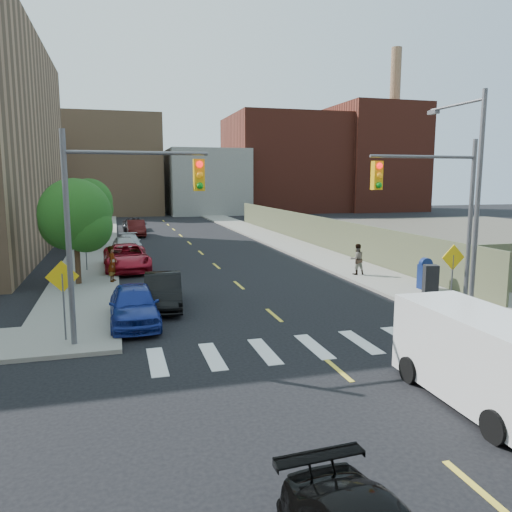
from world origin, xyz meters
TOP-DOWN VIEW (x-y plane):
  - ground at (0.00, 0.00)m, footprint 160.00×160.00m
  - sidewalk_nw at (-7.75, 41.50)m, footprint 3.50×73.00m
  - sidewalk_ne at (7.75, 41.50)m, footprint 3.50×73.00m
  - fence_north at (9.60, 28.00)m, footprint 0.12×44.00m
  - gravel_lot at (28.00, 30.00)m, footprint 36.00×42.00m
  - bg_bldg_west at (-22.00, 70.00)m, footprint 14.00×18.00m
  - bg_bldg_midwest at (-6.00, 72.00)m, footprint 14.00×16.00m
  - bg_bldg_center at (8.00, 70.00)m, footprint 12.00×16.00m
  - bg_bldg_east at (22.00, 72.00)m, footprint 18.00×18.00m
  - bg_bldg_fareast at (38.00, 70.00)m, footprint 14.00×16.00m
  - smokestack at (42.00, 70.00)m, footprint 1.80×1.80m
  - signal_nw at (-5.98, 6.00)m, footprint 4.59×0.30m
  - signal_ne at (5.98, 6.00)m, footprint 4.59×0.30m
  - streetlight_ne at (8.20, 6.90)m, footprint 0.25×3.70m
  - warn_sign_nw at (-7.80, 6.50)m, footprint 1.06×0.06m
  - warn_sign_ne at (7.20, 6.50)m, footprint 1.06×0.06m
  - warn_sign_midwest at (-7.80, 20.00)m, footprint 1.06×0.06m
  - tree_west_near at (-8.00, 16.05)m, footprint 3.66×3.64m
  - tree_west_far at (-8.00, 31.05)m, footprint 3.66×3.64m
  - parked_car_blue at (-5.50, 8.23)m, footprint 1.84×4.49m
  - parked_car_black at (-4.20, 10.49)m, footprint 1.95×4.55m
  - parked_car_red at (-5.50, 20.06)m, footprint 2.84×5.76m
  - parked_car_silver at (-5.11, 28.90)m, footprint 1.75×4.24m
  - parked_car_white at (-5.50, 26.77)m, footprint 1.91×4.04m
  - parked_car_maroon at (-4.20, 38.50)m, footprint 1.73×4.74m
  - parked_car_grey at (-4.20, 44.40)m, footprint 2.32×4.95m
  - cargo_van at (2.41, -0.88)m, footprint 2.14×5.01m
  - mailbox at (8.43, 10.11)m, footprint 0.64×0.50m
  - payphone at (6.30, 6.66)m, footprint 0.66×0.59m
  - pedestrian_west at (-6.30, 16.08)m, footprint 0.59×0.77m
  - pedestrian_east at (6.92, 14.37)m, footprint 0.86×0.68m

SIDE VIEW (x-z plane):
  - ground at x=0.00m, z-range 0.00..0.00m
  - gravel_lot at x=28.00m, z-range 0.00..0.06m
  - sidewalk_nw at x=-7.75m, z-range 0.00..0.15m
  - sidewalk_ne at x=7.75m, z-range 0.00..0.15m
  - parked_car_silver at x=-5.11m, z-range 0.00..1.22m
  - parked_car_white at x=-5.50m, z-range 0.00..1.34m
  - parked_car_grey at x=-4.20m, z-range 0.00..1.37m
  - parked_car_black at x=-4.20m, z-range 0.00..1.46m
  - parked_car_blue at x=-5.50m, z-range 0.00..1.52m
  - parked_car_maroon at x=-4.20m, z-range 0.00..1.55m
  - parked_car_red at x=-5.50m, z-range 0.00..1.57m
  - mailbox at x=8.43m, z-range 0.13..1.66m
  - pedestrian_east at x=6.92m, z-range 0.15..1.88m
  - payphone at x=6.30m, z-range 0.15..2.00m
  - pedestrian_west at x=-6.30m, z-range 0.15..2.02m
  - cargo_van at x=2.41m, z-range 0.06..2.34m
  - fence_north at x=9.60m, z-range 0.00..2.50m
  - warn_sign_nw at x=-7.80m, z-range 0.58..3.41m
  - warn_sign_ne at x=7.20m, z-range 0.58..3.41m
  - warn_sign_midwest at x=-7.80m, z-range 0.58..3.41m
  - tree_west_near at x=-8.00m, z-range 0.72..6.24m
  - tree_west_far at x=-8.00m, z-range 0.72..6.24m
  - signal_nw at x=-5.98m, z-range 1.03..8.03m
  - signal_ne at x=5.98m, z-range 1.03..8.03m
  - bg_bldg_center at x=8.00m, z-range 0.00..10.00m
  - streetlight_ne at x=8.20m, z-range 0.72..9.72m
  - bg_bldg_west at x=-22.00m, z-range 0.00..12.00m
  - bg_bldg_midwest at x=-6.00m, z-range 0.00..15.00m
  - bg_bldg_east at x=22.00m, z-range 0.00..16.00m
  - bg_bldg_fareast at x=38.00m, z-range 0.00..18.00m
  - smokestack at x=42.00m, z-range 0.00..28.00m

